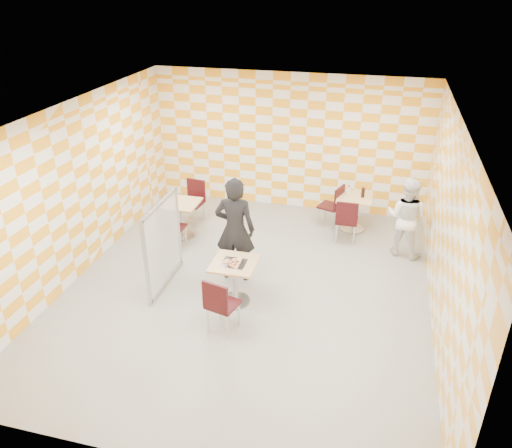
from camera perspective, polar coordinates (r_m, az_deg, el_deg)
The scene contains 15 objects.
room_shell at distance 8.33m, azimuth -0.08°, elevation 3.26°, with size 7.00×7.00×7.00m.
main_table at distance 8.01m, azimuth -2.48°, elevation -5.88°, with size 0.70×0.70×0.75m.
second_table at distance 10.44m, azimuth 11.11°, elevation 1.90°, with size 0.70×0.70×0.75m.
empty_table at distance 10.09m, azimuth -8.53°, elevation 1.19°, with size 0.70×0.70×0.75m.
chair_main_front at distance 7.36m, azimuth -4.20°, elevation -8.93°, with size 0.51×0.52×0.92m.
chair_second_front at distance 9.87m, azimuth 10.33°, elevation 0.65°, with size 0.42×0.43×0.92m.
chair_second_side at distance 10.47m, azimuth 8.92°, elevation 2.38°, with size 0.54×0.54×0.92m.
chair_empty_near at distance 9.57m, azimuth -9.76°, elevation -0.16°, with size 0.45×0.46×0.92m.
chair_empty_far at distance 10.67m, azimuth -7.07°, elevation 2.99°, with size 0.47×0.48×0.92m.
partition at distance 8.44m, azimuth -10.57°, elevation -2.27°, with size 0.08×1.38×1.55m.
man_dark at distance 8.44m, azimuth -2.41°, elevation -0.65°, with size 0.68×0.45×1.88m, color black.
man_white at distance 9.65m, azimuth 16.80°, elevation 0.76°, with size 0.75×0.58×1.54m, color white.
pizza_on_foil at distance 7.86m, azimuth -2.55°, elevation -4.36°, with size 0.40×0.40×0.04m.
sport_bottle at distance 10.38m, azimuth 10.55°, elevation 3.80°, with size 0.06×0.06×0.20m.
soda_bottle at distance 10.30m, azimuth 12.13°, elevation 3.55°, with size 0.07×0.07×0.23m.
Camera 1 is at (1.89, -6.84, 4.87)m, focal length 35.00 mm.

